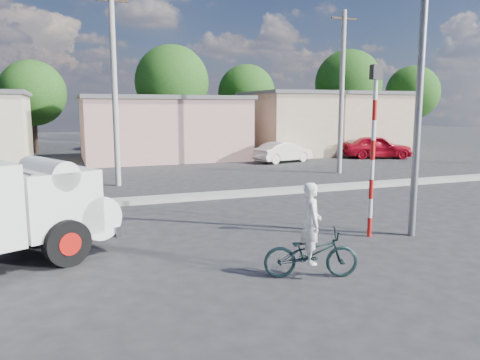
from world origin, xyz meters
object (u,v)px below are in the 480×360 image
object	(u,v)px
car_cream	(283,152)
traffic_pole	(373,136)
bicycle	(311,253)
car_red	(378,147)
cyclist	(311,238)
streetlight	(417,40)

from	to	relation	value
car_cream	traffic_pole	xyz separation A→B (m)	(-5.24, -15.85, 1.97)
bicycle	car_red	size ratio (longest dim) A/B	0.42
car_cream	cyclist	bearing A→B (deg)	139.59
cyclist	traffic_pole	xyz separation A→B (m)	(2.88, 2.05, 1.80)
car_red	streetlight	distance (m)	20.02
bicycle	car_red	bearing A→B (deg)	-21.47
streetlight	car_red	bearing A→B (deg)	55.21
traffic_pole	cyclist	bearing A→B (deg)	-144.51
bicycle	traffic_pole	distance (m)	4.12
bicycle	streetlight	distance (m)	6.14
car_cream	car_red	xyz separation A→B (m)	(6.86, -0.08, 0.12)
bicycle	traffic_pole	size ratio (longest dim) A/B	0.43
cyclist	car_red	distance (m)	23.29
car_cream	traffic_pole	world-z (taller)	traffic_pole
traffic_pole	streetlight	world-z (taller)	streetlight
car_cream	car_red	distance (m)	6.86
cyclist	car_red	xyz separation A→B (m)	(14.99, 17.83, -0.05)
car_cream	streetlight	distance (m)	17.27
bicycle	traffic_pole	world-z (taller)	traffic_pole
car_red	streetlight	bearing A→B (deg)	167.08
bicycle	cyclist	size ratio (longest dim) A/B	1.16
car_cream	streetlight	bearing A→B (deg)	149.07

